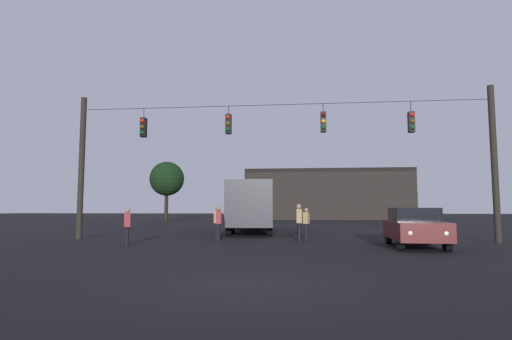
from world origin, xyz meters
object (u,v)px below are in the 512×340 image
(car_near_right, at_px, (414,226))
(tree_left_silhouette, at_px, (167,179))
(pedestrian_near_bus, at_px, (299,220))
(city_bus, at_px, (253,203))
(pedestrian_crossing_center, at_px, (219,221))
(pedestrian_crossing_right, at_px, (306,222))
(pedestrian_trailing, at_px, (218,221))
(pedestrian_crossing_left, at_px, (127,224))

(car_near_right, relative_size, tree_left_silhouette, 0.63)
(pedestrian_near_bus, bearing_deg, city_bus, 111.20)
(car_near_right, bearing_deg, pedestrian_crossing_center, 165.55)
(car_near_right, relative_size, pedestrian_crossing_right, 2.91)
(car_near_right, height_order, pedestrian_crossing_center, pedestrian_crossing_center)
(city_bus, xyz_separation_m, pedestrian_trailing, (-0.96, -6.49, -0.99))
(city_bus, xyz_separation_m, pedestrian_crossing_left, (-3.98, -10.17, -1.03))
(pedestrian_crossing_right, xyz_separation_m, pedestrian_trailing, (-4.33, -0.26, 0.03))
(city_bus, xyz_separation_m, car_near_right, (7.48, -9.79, -1.07))
(pedestrian_crossing_right, height_order, pedestrian_trailing, pedestrian_trailing)
(pedestrian_crossing_center, bearing_deg, pedestrian_crossing_right, 19.88)
(pedestrian_crossing_right, xyz_separation_m, tree_left_silhouette, (-16.08, 27.28, 4.11))
(pedestrian_crossing_center, distance_m, pedestrian_trailing, 1.24)
(pedestrian_near_bus, bearing_deg, tree_left_silhouette, 118.63)
(pedestrian_trailing, bearing_deg, pedestrian_crossing_right, 3.40)
(pedestrian_crossing_left, relative_size, pedestrian_crossing_center, 0.94)
(pedestrian_crossing_left, xyz_separation_m, pedestrian_trailing, (3.01, 3.68, 0.04))
(pedestrian_crossing_left, relative_size, tree_left_silhouette, 0.21)
(city_bus, height_order, pedestrian_crossing_right, city_bus)
(car_near_right, xyz_separation_m, pedestrian_near_bus, (-4.47, 2.04, 0.17))
(car_near_right, relative_size, pedestrian_crossing_center, 2.76)
(pedestrian_trailing, height_order, tree_left_silhouette, tree_left_silhouette)
(car_near_right, bearing_deg, pedestrian_crossing_left, -178.11)
(pedestrian_crossing_right, bearing_deg, city_bus, 118.34)
(car_near_right, xyz_separation_m, tree_left_silhouette, (-20.20, 30.84, 4.16))
(pedestrian_crossing_right, bearing_deg, pedestrian_crossing_center, -160.12)
(pedestrian_trailing, bearing_deg, tree_left_silhouette, 113.11)
(pedestrian_crossing_center, bearing_deg, city_bus, 84.98)
(car_near_right, relative_size, pedestrian_trailing, 2.81)
(city_bus, height_order, car_near_right, city_bus)
(pedestrian_near_bus, height_order, pedestrian_trailing, pedestrian_near_bus)
(car_near_right, bearing_deg, tree_left_silhouette, 123.22)
(pedestrian_crossing_right, height_order, pedestrian_near_bus, pedestrian_near_bus)
(pedestrian_near_bus, height_order, tree_left_silhouette, tree_left_silhouette)
(pedestrian_trailing, bearing_deg, city_bus, 81.54)
(pedestrian_crossing_right, bearing_deg, pedestrian_crossing_left, -151.78)
(city_bus, bearing_deg, pedestrian_crossing_right, -61.66)
(pedestrian_near_bus, bearing_deg, pedestrian_crossing_right, 76.92)
(city_bus, relative_size, pedestrian_crossing_left, 7.40)
(city_bus, bearing_deg, pedestrian_crossing_center, -95.02)
(pedestrian_trailing, bearing_deg, car_near_right, -21.37)
(pedestrian_crossing_center, relative_size, pedestrian_near_bus, 0.94)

